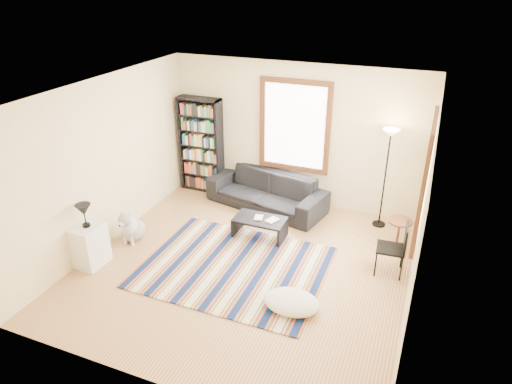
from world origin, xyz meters
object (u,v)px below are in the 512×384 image
at_px(side_table, 398,234).
at_px(folding_chair, 391,249).
at_px(bookshelf, 201,145).
at_px(floor_lamp, 385,179).
at_px(floor_cushion, 292,302).
at_px(coffee_table, 260,227).
at_px(white_cabinet, 90,245).
at_px(dog, 133,224).
at_px(sofa, 267,191).

bearing_deg(side_table, folding_chair, -93.80).
bearing_deg(bookshelf, floor_lamp, -2.59).
xyz_separation_m(floor_cushion, floor_lamp, (0.80, 2.82, 0.83)).
relative_size(side_table, folding_chair, 0.63).
distance_m(coffee_table, floor_lamp, 2.38).
height_order(bookshelf, floor_lamp, bookshelf).
height_order(side_table, white_cabinet, white_cabinet).
relative_size(side_table, dog, 0.90).
height_order(sofa, dog, sofa).
bearing_deg(coffee_table, white_cabinet, -140.83).
height_order(coffee_table, floor_lamp, floor_lamp).
bearing_deg(folding_chair, sofa, 147.73).
relative_size(bookshelf, folding_chair, 2.33).
bearing_deg(side_table, white_cabinet, -152.86).
relative_size(floor_lamp, dog, 3.09).
distance_m(floor_lamp, side_table, 1.03).
xyz_separation_m(coffee_table, floor_lamp, (1.91, 1.21, 0.75)).
distance_m(floor_cushion, folding_chair, 1.82).
distance_m(coffee_table, side_table, 2.36).
height_order(side_table, folding_chair, folding_chair).
relative_size(bookshelf, floor_cushion, 2.50).
xyz_separation_m(floor_lamp, dog, (-3.93, -2.12, -0.63)).
bearing_deg(white_cabinet, dog, 79.93).
distance_m(coffee_table, folding_chair, 2.28).
relative_size(bookshelf, coffee_table, 2.22).
height_order(bookshelf, coffee_table, bookshelf).
xyz_separation_m(sofa, dog, (-1.72, -2.02, -0.04)).
bearing_deg(side_table, floor_cushion, -119.21).
height_order(bookshelf, dog, bookshelf).
xyz_separation_m(sofa, white_cabinet, (-1.90, -2.90, 0.01)).
bearing_deg(folding_chair, white_cabinet, -165.21).
bearing_deg(sofa, folding_chair, -15.17).
bearing_deg(floor_lamp, folding_chair, -76.63).
distance_m(white_cabinet, dog, 0.90).
bearing_deg(white_cabinet, coffee_table, 40.56).
height_order(sofa, bookshelf, bookshelf).
distance_m(side_table, dog, 4.55).
bearing_deg(folding_chair, coffee_table, 169.59).
height_order(bookshelf, side_table, bookshelf).
relative_size(floor_lamp, side_table, 3.44).
bearing_deg(folding_chair, dog, -175.44).
bearing_deg(floor_cushion, sofa, 117.33).
relative_size(coffee_table, side_table, 1.67).
distance_m(floor_lamp, folding_chair, 1.57).
xyz_separation_m(folding_chair, dog, (-4.27, -0.68, -0.13)).
relative_size(floor_lamp, white_cabinet, 2.66).
height_order(bookshelf, floor_cushion, bookshelf).
distance_m(floor_lamp, dog, 4.51).
bearing_deg(coffee_table, sofa, 104.85).
height_order(sofa, floor_lamp, floor_lamp).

